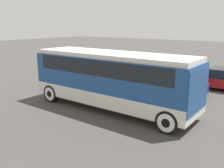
{
  "coord_description": "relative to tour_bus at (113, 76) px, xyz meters",
  "views": [
    {
      "loc": [
        7.81,
        -10.41,
        4.52
      ],
      "look_at": [
        0.0,
        0.0,
        1.38
      ],
      "focal_mm": 40.0,
      "sensor_mm": 36.0,
      "label": 1
    }
  ],
  "objects": [
    {
      "name": "ground_plane",
      "position": [
        -0.1,
        0.0,
        -1.84
      ],
      "size": [
        120.0,
        120.0,
        0.0
      ],
      "primitive_type": "plane",
      "color": "#423F3D"
    },
    {
      "name": "tour_bus",
      "position": [
        0.0,
        0.0,
        0.0
      ],
      "size": [
        9.23,
        2.68,
        3.07
      ],
      "color": "silver",
      "rests_on": "ground_plane"
    },
    {
      "name": "parked_car_near",
      "position": [
        1.12,
        4.69,
        -1.17
      ],
      "size": [
        4.59,
        1.81,
        1.32
      ],
      "color": "navy",
      "rests_on": "ground_plane"
    }
  ]
}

